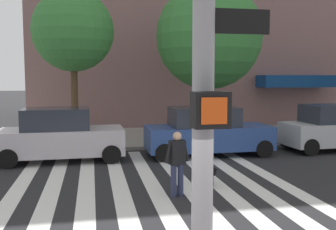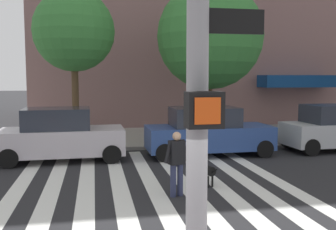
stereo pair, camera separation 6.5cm
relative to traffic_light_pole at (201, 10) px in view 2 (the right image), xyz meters
The scene contains 11 objects.
ground_plane 7.57m from the traffic_light_pole, 90.77° to the left, with size 160.00×160.00×0.00m, color #232326.
sidewalk_far 16.06m from the traffic_light_pole, 90.33° to the left, with size 80.00×6.00×0.15m, color gray.
crosswalk_stripes 7.60m from the traffic_light_pole, 83.93° to the left, with size 7.65×11.39×0.01m.
traffic_light_pole is the anchor object (origin of this frame).
parked_car_behind_first 11.69m from the traffic_light_pole, 100.21° to the left, with size 4.37×1.99×1.90m.
parked_car_third_in_line 12.02m from the traffic_light_pole, 73.06° to the left, with size 4.77×1.99×1.85m.
parked_car_fourth_in_line 14.52m from the traffic_light_pole, 51.74° to the left, with size 4.35×2.02×1.87m.
street_tree_nearest 14.18m from the traffic_light_pole, 96.60° to the left, with size 3.42×3.42×6.49m.
street_tree_middle 14.82m from the traffic_light_pole, 72.89° to the left, with size 4.80×4.80×7.08m.
pedestrian_dog_walker 6.97m from the traffic_light_pole, 79.58° to the left, with size 0.70×0.34×1.64m.
dog_on_leash 8.14m from the traffic_light_pole, 73.40° to the left, with size 0.46×1.00×0.65m.
Camera 2 is at (-0.74, -3.71, 3.00)m, focal length 41.64 mm.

